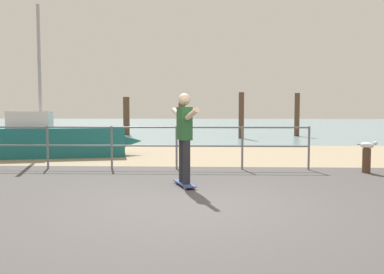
# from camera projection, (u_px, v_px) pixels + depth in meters

# --- Properties ---
(ground_plane) EXTENTS (24.00, 10.00, 0.04)m
(ground_plane) POSITION_uv_depth(u_px,v_px,m) (192.00, 227.00, 4.76)
(ground_plane) COLOR #474444
(ground_plane) RESTS_ON ground
(beach_strip) EXTENTS (24.00, 6.00, 0.04)m
(beach_strip) POSITION_uv_depth(u_px,v_px,m) (202.00, 154.00, 12.74)
(beach_strip) COLOR tan
(beach_strip) RESTS_ON ground
(sea_surface) EXTENTS (72.00, 50.00, 0.04)m
(sea_surface) POSITION_uv_depth(u_px,v_px,m) (205.00, 124.00, 40.65)
(sea_surface) COLOR #75939E
(sea_surface) RESTS_ON ground
(railing_fence) EXTENTS (9.43, 0.05, 1.05)m
(railing_fence) POSITION_uv_depth(u_px,v_px,m) (112.00, 141.00, 9.38)
(railing_fence) COLOR slate
(railing_fence) RESTS_ON ground
(sailboat) EXTENTS (5.07, 2.35, 4.58)m
(sailboat) POSITION_uv_depth(u_px,v_px,m) (57.00, 140.00, 12.00)
(sailboat) COLOR #19666B
(sailboat) RESTS_ON ground
(skateboard) EXTENTS (0.47, 0.82, 0.08)m
(skateboard) POSITION_uv_depth(u_px,v_px,m) (185.00, 184.00, 7.24)
(skateboard) COLOR #334C8C
(skateboard) RESTS_ON ground
(skateboarder) EXTENTS (0.59, 1.39, 1.65)m
(skateboarder) POSITION_uv_depth(u_px,v_px,m) (184.00, 133.00, 7.18)
(skateboarder) COLOR #26262B
(skateboarder) RESTS_ON skateboard
(bollard_short) EXTENTS (0.18, 0.18, 0.57)m
(bollard_short) POSITION_uv_depth(u_px,v_px,m) (366.00, 161.00, 8.80)
(bollard_short) COLOR #513826
(bollard_short) RESTS_ON ground
(seagull) EXTENTS (0.35, 0.41, 0.18)m
(seagull) POSITION_uv_depth(u_px,v_px,m) (368.00, 145.00, 8.76)
(seagull) COLOR white
(seagull) RESTS_ON bollard_short
(groyne_post_0) EXTENTS (0.36, 0.36, 2.19)m
(groyne_post_0) POSITION_uv_depth(u_px,v_px,m) (126.00, 116.00, 22.53)
(groyne_post_0) COLOR #513826
(groyne_post_0) RESTS_ON ground
(groyne_post_1) EXTENTS (0.39, 0.39, 1.85)m
(groyne_post_1) POSITION_uv_depth(u_px,v_px,m) (182.00, 119.00, 22.70)
(groyne_post_1) COLOR #513826
(groyne_post_1) RESTS_ON ground
(groyne_post_2) EXTENTS (0.27, 0.27, 2.33)m
(groyne_post_2) POSITION_uv_depth(u_px,v_px,m) (241.00, 116.00, 19.61)
(groyne_post_2) COLOR #513826
(groyne_post_2) RESTS_ON ground
(groyne_post_3) EXTENTS (0.28, 0.28, 2.37)m
(groyne_post_3) POSITION_uv_depth(u_px,v_px,m) (297.00, 115.00, 21.31)
(groyne_post_3) COLOR #513826
(groyne_post_3) RESTS_ON ground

